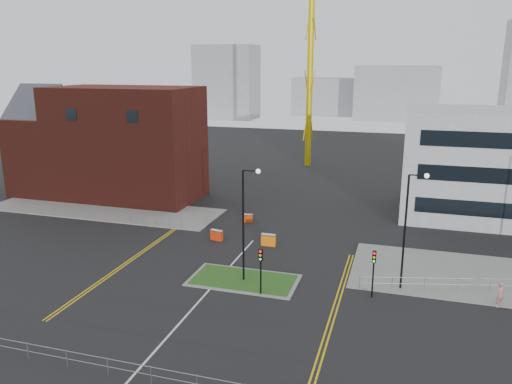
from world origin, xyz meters
TOP-DOWN VIEW (x-y plane):
  - ground at (0.00, 0.00)m, footprint 200.00×200.00m
  - pavement_left at (-20.00, 22.00)m, footprint 28.00×8.00m
  - pavement_right at (22.00, 14.00)m, footprint 24.00×10.00m
  - island_kerb at (2.00, 8.00)m, footprint 8.60×4.60m
  - grass_island at (2.00, 8.00)m, footprint 8.00×4.00m
  - brick_building at (-22.97, 28.00)m, footprint 24.20×10.07m
  - tower_crane at (3.75, 55.83)m, footprint 52.60×8.56m
  - streetlamp_island at (2.22, 8.00)m, footprint 1.46×0.36m
  - streetlamp_right_near at (14.22, 10.00)m, footprint 1.46×0.36m
  - traffic_light_island at (4.00, 5.98)m, footprint 0.28×0.33m
  - traffic_light_right at (12.00, 7.98)m, footprint 0.28×0.33m
  - railing_front at (0.00, -6.00)m, footprint 24.05×0.05m
  - railing_left at (-11.00, 18.00)m, footprint 6.05×0.05m
  - railing_right at (20.50, 11.50)m, footprint 19.05×5.05m
  - centre_line at (0.00, 2.00)m, footprint 0.15×30.00m
  - yellow_left_a at (-9.00, 10.00)m, footprint 0.12×24.00m
  - yellow_left_b at (-8.70, 10.00)m, footprint 0.12×24.00m
  - yellow_right_a at (9.50, 6.00)m, footprint 0.12×20.00m
  - yellow_right_b at (9.80, 6.00)m, footprint 0.12×20.00m
  - skyline_a at (-40.00, 120.00)m, footprint 18.00×12.00m
  - skyline_b at (10.00, 130.00)m, footprint 24.00×12.00m
  - skyline_d at (-8.00, 140.00)m, footprint 30.00×12.00m
  - pedestrian at (20.80, 9.08)m, footprint 0.82×0.75m
  - barrier_left at (-2.27, 22.48)m, footprint 1.11×0.56m
  - barrier_mid at (-3.44, 16.14)m, footprint 1.30×0.69m
  - barrier_right at (1.81, 16.15)m, footprint 1.36×0.47m

SIDE VIEW (x-z plane):
  - ground at x=0.00m, z-range 0.00..0.00m
  - centre_line at x=0.00m, z-range 0.00..0.01m
  - yellow_left_a at x=-9.00m, z-range 0.00..0.01m
  - yellow_left_b at x=-8.70m, z-range 0.00..0.01m
  - yellow_right_a at x=9.50m, z-range 0.00..0.01m
  - yellow_right_b at x=9.80m, z-range 0.00..0.01m
  - island_kerb at x=2.00m, z-range 0.00..0.08m
  - pavement_left at x=-20.00m, z-range 0.00..0.12m
  - pavement_right at x=22.00m, z-range 0.00..0.12m
  - grass_island at x=2.00m, z-range 0.00..0.12m
  - barrier_left at x=-2.27m, z-range 0.04..0.93m
  - barrier_mid at x=-3.44m, z-range 0.04..1.08m
  - barrier_right at x=1.81m, z-range 0.05..1.19m
  - railing_left at x=-11.00m, z-range 0.19..1.29m
  - railing_right at x=20.50m, z-range 0.23..1.33m
  - railing_front at x=0.00m, z-range 0.23..1.33m
  - pedestrian at x=20.80m, z-range 0.00..1.87m
  - traffic_light_island at x=4.00m, z-range 0.74..4.39m
  - traffic_light_right at x=12.00m, z-range 0.74..4.39m
  - streetlamp_island at x=2.22m, z-range 0.82..10.00m
  - streetlamp_right_near at x=14.22m, z-range 0.82..10.00m
  - skyline_d at x=-8.00m, z-range 0.00..12.00m
  - brick_building at x=-22.97m, z-range -0.27..13.97m
  - skyline_b at x=10.00m, z-range 0.00..16.00m
  - skyline_a at x=-40.00m, z-range 0.00..22.00m
  - tower_crane at x=3.75m, z-range 7.23..45.18m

